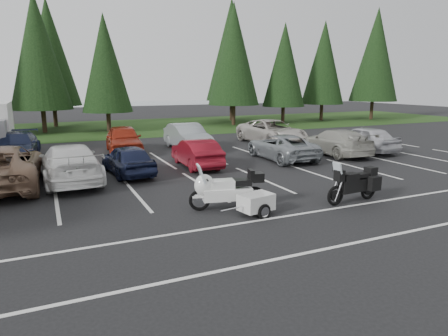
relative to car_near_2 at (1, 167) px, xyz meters
The scene contains 26 objects.
ground 7.83m from the car_near_2, 30.54° to the right, with size 120.00×120.00×0.00m, color black.
grass_strip 21.15m from the car_near_2, 71.50° to the left, with size 80.00×16.00×0.01m, color #1B3410.
lake_water 52.16m from the car_near_2, 78.15° to the left, with size 70.00×50.00×0.02m, color gray.
stall_markings 7.03m from the car_near_2, 16.26° to the right, with size 32.00×16.00×0.01m, color silver.
conifer_4 19.86m from the car_near_2, 84.85° to the left, with size 4.80×4.80×11.17m.
conifer_5 19.48m from the car_near_2, 69.19° to the left, with size 4.14×4.14×9.63m.
conifer_6 26.71m from the car_near_2, 44.13° to the left, with size 4.93×4.93×11.48m.
conifer_7 30.48m from the car_near_2, 36.40° to the left, with size 4.27×4.27×9.94m.
conifer_8 35.48m from the car_near_2, 32.11° to the left, with size 4.53×4.53×10.56m.
conifer_9 40.18m from the car_near_2, 25.91° to the left, with size 5.19×5.19×12.10m.
conifer_back_b 24.43m from the car_near_2, 83.44° to the left, with size 4.97×4.97×11.58m.
conifer_back_c 31.54m from the car_near_2, 47.81° to the left, with size 5.50×5.50×12.81m.
car_near_2 is the anchor object (origin of this frame).
car_near_3 2.48m from the car_near_2, ahead, with size 2.21×5.43×1.58m, color white.
car_near_4 4.92m from the car_near_2, ahead, with size 1.60×3.99×1.36m, color #161B37.
car_near_5 8.33m from the car_near_2, ahead, with size 1.44×4.14×1.37m, color maroon.
car_near_6 13.15m from the car_near_2, ahead, with size 2.23×4.84×1.34m, color gray.
car_near_7 16.69m from the car_near_2, ahead, with size 2.04×5.02×1.46m, color #A09E93.
car_near_8 18.93m from the car_near_2, ahead, with size 1.81×4.51×1.54m, color silver.
car_far_1 6.44m from the car_near_2, 87.87° to the left, with size 2.01×4.94×1.43m, color #19203F.
car_far_2 8.54m from the car_near_2, 46.97° to the left, with size 1.88×4.68×1.60m, color maroon.
car_far_3 11.22m from the car_near_2, 30.99° to the left, with size 1.68×4.81×1.59m, color gray.
car_far_4 16.65m from the car_near_2, 20.34° to the left, with size 2.66×5.76×1.60m, color beige.
touring_motorcycle 9.11m from the car_near_2, 41.36° to the right, with size 2.75×0.85×1.53m, color white, non-canonical shape.
cargo_trailer 10.15m from the car_near_2, 43.19° to the right, with size 1.48×0.83×0.68m, color silver, non-canonical shape.
adventure_motorcycle 13.13m from the car_near_2, 32.85° to the right, with size 2.45×0.85×1.49m, color black, non-canonical shape.
Camera 1 is at (-5.08, -13.32, 3.99)m, focal length 32.00 mm.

